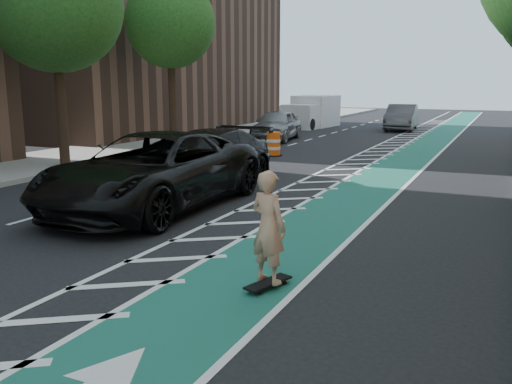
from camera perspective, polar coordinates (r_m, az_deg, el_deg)
The scene contains 17 objects.
ground at distance 9.78m, azimuth -20.44°, elevation -7.83°, with size 120.00×120.00×0.00m, color black.
bike_lane at distance 17.09m, azimuth 12.05°, elevation 0.76°, with size 2.00×90.00×0.01m, color #195A53.
buffer_strip at distance 17.48m, azimuth 7.26°, elevation 1.16°, with size 1.40×90.00×0.01m, color silver.
sidewalk_left at distance 23.26m, azimuth -19.52°, elevation 3.33°, with size 5.00×90.00×0.15m, color gray.
curb_left at distance 21.62m, azimuth -14.86°, elevation 3.05°, with size 0.12×90.00×0.16m, color gray.
tree_l_c at distance 20.68m, azimuth -21.34°, elevation 18.13°, with size 4.20×4.20×7.90m.
tree_l_d at distance 26.87m, azimuth -8.43°, elevation 17.07°, with size 4.20×4.20×7.90m.
skateboard at distance 8.42m, azimuth 1.28°, elevation -9.54°, with size 0.50×0.90×0.12m.
skateboarder at distance 8.14m, azimuth 1.31°, elevation -3.71°, with size 0.63×0.41×1.73m, color tan.
suv_near at distance 13.72m, azimuth -10.70°, elevation 2.19°, with size 3.13×6.79×1.89m, color black.
suv_far at distance 16.28m, azimuth -5.40°, elevation 3.45°, with size 2.38×5.86×1.70m, color black.
car_silver at distance 29.68m, azimuth 2.19°, elevation 7.08°, with size 1.96×4.86×1.66m, color gray.
car_grey at distance 37.27m, azimuth 15.06°, elevation 7.62°, with size 1.77×5.08×1.67m, color #515156.
box_truck at distance 38.55m, azimuth 5.93°, elevation 8.31°, with size 2.70×5.37×2.17m.
barrel_a at distance 14.06m, azimuth -16.96°, elevation 0.05°, with size 0.69×0.69×0.95m.
barrel_b at distance 18.22m, azimuth -3.13°, elevation 3.18°, with size 0.75×0.75×1.02m.
barrel_c at distance 23.31m, azimuth 1.85°, elevation 5.01°, with size 0.75×0.75×1.02m.
Camera 1 is at (6.72, -6.39, 3.12)m, focal length 38.00 mm.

